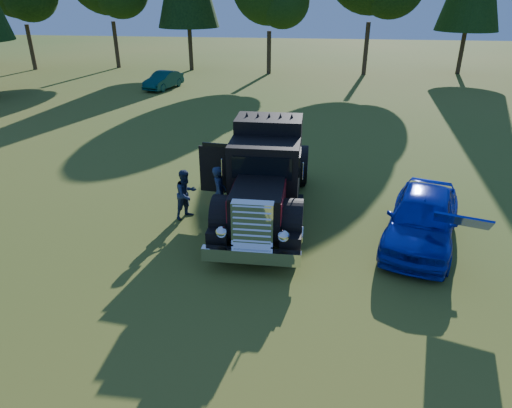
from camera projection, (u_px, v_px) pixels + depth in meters
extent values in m
plane|color=#355C1B|center=(306.00, 265.00, 12.06)|extent=(120.00, 120.00, 0.00)
cylinder|color=#2D2116|center=(31.00, 47.00, 40.09)|extent=(0.36, 0.36, 3.78)
cylinder|color=#2D2116|center=(116.00, 45.00, 41.04)|extent=(0.36, 0.36, 3.96)
cylinder|color=#2D2116|center=(190.00, 42.00, 39.64)|extent=(0.36, 0.36, 4.68)
cylinder|color=#2D2116|center=(269.00, 53.00, 38.22)|extent=(0.36, 0.36, 3.42)
sphere|color=black|center=(283.00, 1.00, 35.69)|extent=(4.18, 4.18, 4.18)
cylinder|color=#2D2116|center=(366.00, 49.00, 37.60)|extent=(0.36, 0.36, 4.14)
cylinder|color=#2D2116|center=(462.00, 46.00, 37.95)|extent=(0.36, 0.36, 4.50)
cylinder|color=black|center=(220.00, 230.00, 12.66)|extent=(0.32, 1.10, 1.10)
cylinder|color=black|center=(295.00, 234.00, 12.42)|extent=(0.32, 1.10, 1.10)
cylinder|color=black|center=(245.00, 168.00, 16.96)|extent=(0.32, 1.10, 1.10)
cylinder|color=black|center=(302.00, 171.00, 16.72)|extent=(0.32, 1.10, 1.10)
cylinder|color=black|center=(254.00, 169.00, 16.92)|extent=(0.32, 1.10, 1.10)
cylinder|color=black|center=(293.00, 171.00, 16.76)|extent=(0.32, 1.10, 1.10)
cube|color=black|center=(267.00, 192.00, 14.84)|extent=(1.60, 6.40, 0.28)
cube|color=white|center=(251.00, 256.00, 11.42)|extent=(2.50, 0.22, 0.36)
cube|color=white|center=(253.00, 226.00, 11.39)|extent=(1.05, 0.30, 1.30)
cube|color=black|center=(258.00, 206.00, 12.31)|extent=(1.35, 1.80, 1.10)
cube|color=maroon|center=(232.00, 198.00, 12.30)|extent=(0.02, 1.80, 0.60)
cube|color=maroon|center=(283.00, 201.00, 12.14)|extent=(0.02, 1.80, 0.60)
cylinder|color=black|center=(223.00, 217.00, 12.47)|extent=(0.55, 1.24, 1.24)
cylinder|color=black|center=(292.00, 221.00, 12.26)|extent=(0.55, 1.24, 1.24)
sphere|color=white|center=(222.00, 232.00, 11.50)|extent=(0.32, 0.32, 0.32)
sphere|color=white|center=(283.00, 236.00, 11.32)|extent=(0.32, 0.32, 0.32)
cube|color=black|center=(264.00, 176.00, 13.59)|extent=(2.05, 1.30, 2.10)
cube|color=black|center=(262.00, 168.00, 12.77)|extent=(1.70, 0.05, 0.65)
cube|color=black|center=(269.00, 155.00, 14.67)|extent=(2.05, 1.30, 2.50)
cube|color=black|center=(273.00, 161.00, 16.49)|extent=(2.00, 2.00, 0.35)
cube|color=black|center=(216.00, 170.00, 14.34)|extent=(1.10, 0.19, 1.50)
cube|color=maroon|center=(217.00, 174.00, 14.45)|extent=(0.85, 0.12, 0.75)
imported|color=#0C0690|center=(422.00, 218.00, 12.82)|extent=(3.09, 4.89, 1.55)
cube|color=#0C0690|center=(462.00, 221.00, 10.97)|extent=(1.52, 1.27, 0.67)
imported|color=#1D2F44|center=(220.00, 193.00, 14.14)|extent=(0.52, 0.70, 1.74)
imported|color=#212D4F|center=(186.00, 194.00, 14.24)|extent=(0.94, 0.98, 1.59)
imported|color=#0A3240|center=(163.00, 80.00, 32.85)|extent=(2.17, 3.88, 1.21)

